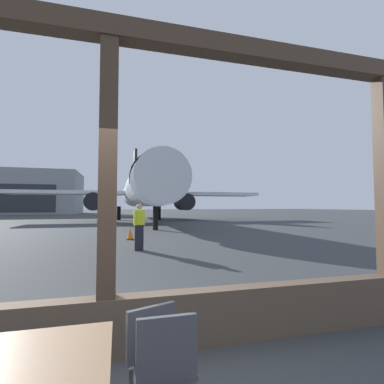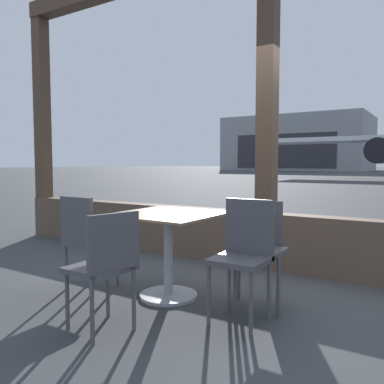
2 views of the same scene
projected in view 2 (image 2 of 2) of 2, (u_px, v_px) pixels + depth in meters
window_frame at (267, 151)px, 4.49m from camera, size 8.11×0.24×3.81m
dining_table at (168, 245)px, 3.53m from camera, size 0.87×0.87×0.76m
cafe_chair_window_left at (258, 242)px, 3.33m from camera, size 0.49×0.49×0.88m
cafe_chair_window_right at (244, 248)px, 3.03m from camera, size 0.40×0.40×0.93m
cafe_chair_aisle_left at (106, 261)px, 2.77m from camera, size 0.46×0.46×0.87m
cafe_chair_aisle_right at (85, 235)px, 3.73m from camera, size 0.40×0.40×0.90m
distant_hangar at (299, 144)px, 69.81m from camera, size 23.44×15.17×9.22m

